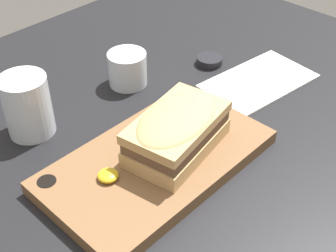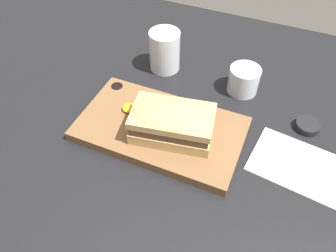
# 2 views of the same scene
# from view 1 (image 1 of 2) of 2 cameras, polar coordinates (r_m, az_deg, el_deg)

# --- Properties ---
(dining_table) EXTENTS (1.41, 1.09, 0.02)m
(dining_table) POSITION_cam_1_polar(r_m,az_deg,el_deg) (0.70, -3.87, -7.32)
(dining_table) COLOR black
(dining_table) RESTS_ON ground
(serving_board) EXTENTS (0.35, 0.20, 0.02)m
(serving_board) POSITION_cam_1_polar(r_m,az_deg,el_deg) (0.71, -1.62, -4.18)
(serving_board) COLOR brown
(serving_board) RESTS_ON dining_table
(sandwich) EXTENTS (0.18, 0.12, 0.07)m
(sandwich) POSITION_cam_1_polar(r_m,az_deg,el_deg) (0.69, 1.11, -0.43)
(sandwich) COLOR tan
(sandwich) RESTS_ON serving_board
(mustard_dollop) EXTENTS (0.03, 0.03, 0.01)m
(mustard_dollop) POSITION_cam_1_polar(r_m,az_deg,el_deg) (0.67, -7.33, -5.99)
(mustard_dollop) COLOR gold
(mustard_dollop) RESTS_ON serving_board
(water_glass) EXTENTS (0.08, 0.08, 0.10)m
(water_glass) POSITION_cam_1_polar(r_m,az_deg,el_deg) (0.79, -16.68, 1.98)
(water_glass) COLOR silver
(water_glass) RESTS_ON dining_table
(wine_glass) EXTENTS (0.07, 0.07, 0.06)m
(wine_glass) POSITION_cam_1_polar(r_m,az_deg,el_deg) (0.88, -4.95, 6.75)
(wine_glass) COLOR silver
(wine_glass) RESTS_ON dining_table
(napkin) EXTENTS (0.23, 0.15, 0.00)m
(napkin) POSITION_cam_1_polar(r_m,az_deg,el_deg) (0.91, 11.02, 5.40)
(napkin) COLOR white
(napkin) RESTS_ON dining_table
(condiment_dish) EXTENTS (0.05, 0.05, 0.02)m
(condiment_dish) POSITION_cam_1_polar(r_m,az_deg,el_deg) (0.96, 5.07, 7.97)
(condiment_dish) COLOR black
(condiment_dish) RESTS_ON dining_table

